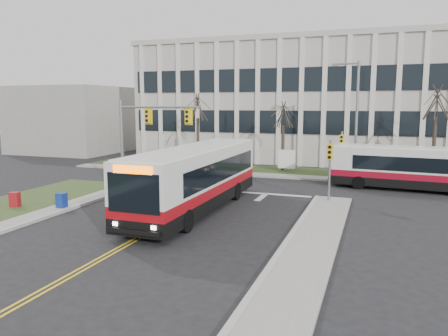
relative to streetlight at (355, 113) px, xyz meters
The scene contains 18 objects.
ground 18.81m from the streetlight, 116.37° to the right, with size 120.00×120.00×0.00m, color black.
sidewalk_east 21.82m from the streetlight, 91.43° to the right, with size 2.00×26.00×0.14m, color #9E9B93.
sidewalk_cross 6.04m from the streetlight, 161.74° to the right, with size 44.00×1.60×0.14m, color #9E9B93.
building_lawn 6.23m from the streetlight, 149.29° to the left, with size 44.00×5.00×0.12m, color #31451D.
office_building 14.15m from the streetlight, 102.38° to the left, with size 40.00×16.00×12.00m, color #B7B1A9.
building_annex 35.43m from the streetlight, 163.93° to the left, with size 12.00×12.00×8.00m, color #9E9B93.
mast_arm_signal 16.39m from the streetlight, 146.49° to the right, with size 6.11×0.38×6.20m.
signal_pole_near 9.72m from the streetlight, 95.10° to the right, with size 0.34×0.39×3.80m.
signal_pole_far 2.93m from the streetlight, 136.05° to the right, with size 0.34×0.39×3.80m.
streetlight is the anchor object (origin of this frame).
directory_sign 6.96m from the streetlight, 166.77° to the left, with size 1.50×0.12×2.00m.
tree_left 14.15m from the streetlight, behind, with size 1.80×1.80×7.70m.
tree_mid 6.36m from the streetlight, 161.65° to the left, with size 1.80×1.80×6.82m.
tree_right 6.28m from the streetlight, 16.78° to the left, with size 1.80×1.80×8.25m.
bus_main 16.04m from the streetlight, 119.21° to the right, with size 2.83×13.06×3.48m, color silver, non-canonical shape.
bus_cross 6.63m from the streetlight, 38.97° to the right, with size 2.39×11.03×2.94m, color silver, non-canonical shape.
newspaper_box_blue 22.40m from the streetlight, 132.63° to the right, with size 0.50×0.45×0.95m, color navy.
newspaper_box_red 24.71m from the streetlight, 136.27° to the right, with size 0.50×0.45×0.95m, color maroon.
Camera 1 is at (9.84, -19.52, 5.91)m, focal length 35.00 mm.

